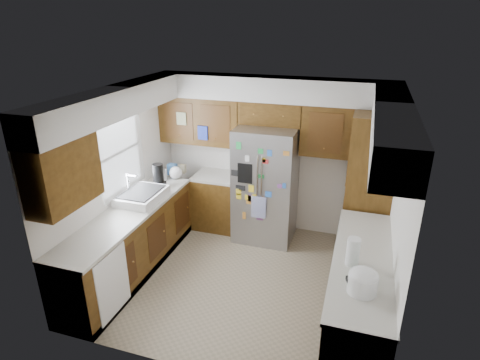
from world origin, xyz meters
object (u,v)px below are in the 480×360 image
Objects in this scene: fridge at (266,185)px; paper_towel at (353,252)px; rice_cooker at (363,280)px; pantry at (368,187)px.

fridge reaches higher than paper_towel.
rice_cooker is 0.94× the size of paper_towel.
rice_cooker is 0.45m from paper_towel.
pantry reaches higher than fridge.
rice_cooker is (-0.00, -2.21, -0.03)m from pantry.
fridge is 5.91× the size of paper_towel.
pantry is at bearing 86.27° from paper_towel.
pantry is 1.78m from paper_towel.
pantry is 7.06× the size of paper_towel.
pantry is at bearing 89.99° from rice_cooker.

